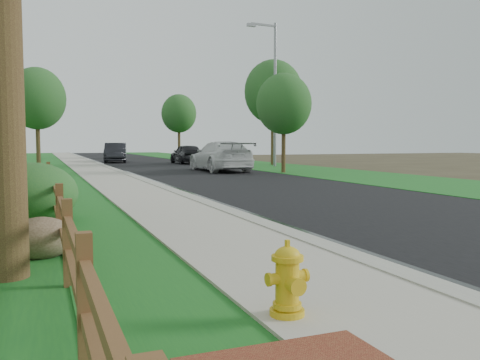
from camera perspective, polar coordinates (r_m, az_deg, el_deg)
name	(u,v)px	position (r m, az deg, el deg)	size (l,w,h in m)	color
road	(158,165)	(39.49, -9.22, 1.70)	(8.00, 90.00, 0.02)	black
curb	(101,165)	(38.80, -15.29, 1.63)	(0.40, 90.00, 0.12)	gray
wet_gutter	(106,165)	(38.85, -14.78, 1.59)	(0.50, 90.00, 0.00)	black
sidewalk	(83,165)	(38.68, -17.21, 1.57)	(2.20, 90.00, 0.10)	#AFA798
grass_strip	(55,166)	(38.58, -20.02, 1.46)	(1.60, 90.00, 0.06)	#18561E
verge_far	(241,163)	(41.53, 0.12, 1.90)	(6.00, 90.00, 0.04)	#18561E
ranch_fence	(57,204)	(10.00, -19.83, -2.59)	(0.12, 16.92, 1.10)	#533C1B
fire_hydrant	(288,281)	(5.00, 5.36, -11.21)	(0.48, 0.38, 0.74)	gold
white_suv	(220,156)	(30.35, -2.21, 2.67)	(2.49, 6.11, 1.77)	silver
dark_car_mid	(187,154)	(41.11, -6.01, 2.94)	(1.84, 4.59, 1.56)	black
dark_car_far	(116,153)	(44.63, -13.80, 3.01)	(1.76, 5.06, 1.67)	black
streetlight	(273,86)	(36.14, 3.70, 10.50)	(2.32, 0.41, 10.01)	gray
boulder	(41,238)	(8.25, -21.46, -6.12)	(0.97, 0.73, 0.65)	brown
shrub_c	(33,194)	(11.62, -22.26, -1.47)	(1.86, 1.86, 1.34)	#1B4E23
tree_near_right	(284,104)	(28.92, 4.94, 8.50)	(3.12, 3.12, 5.62)	#3B2418
tree_mid_left	(37,99)	(36.76, -21.85, 8.48)	(3.76, 3.76, 6.72)	#3B2418
tree_mid_right	(273,92)	(38.70, 3.76, 9.83)	(4.37, 4.37, 7.92)	#3B2418
tree_far_right	(179,114)	(53.97, -6.88, 7.41)	(3.66, 3.66, 6.75)	#3B2418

